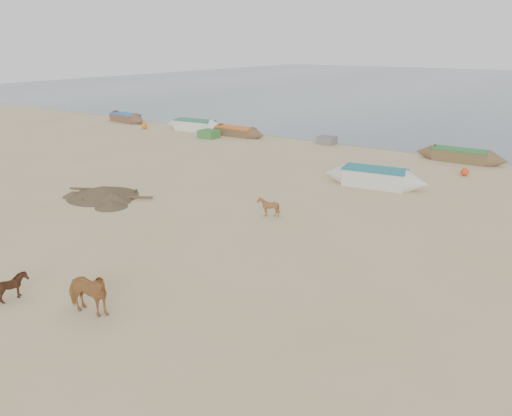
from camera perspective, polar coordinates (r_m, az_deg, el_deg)
The scene contains 8 objects.
ground at distance 16.63m, azimuth -7.90°, elevation -6.87°, with size 140.00×140.00×0.00m, color tan.
cow_adult at distance 14.33m, azimuth -18.80°, elevation -9.20°, with size 0.70×1.53×1.30m, color #9A6432.
calf_front at distance 21.17m, azimuth 1.39°, elevation 0.15°, with size 0.68×0.76×0.84m, color brown.
calf_right at distance 15.97m, azimuth -26.17°, elevation -8.22°, with size 0.81×0.69×0.81m, color #4E2C19.
near_canoe at distance 26.29m, azimuth 13.40°, elevation 3.43°, with size 5.37×1.25×0.97m, color beige, non-canonical shape.
debris_pile at distance 25.06m, azimuth -17.13°, elevation 1.84°, with size 3.39×3.39×0.51m, color brown.
waterline_canoes at distance 33.64m, azimuth 17.26°, elevation 6.19°, with size 60.04×2.86×0.93m.
beach_clutter at distance 32.00m, azimuth 21.37°, elevation 4.96°, with size 44.08×4.64×0.64m.
Camera 1 is at (10.31, -10.98, 7.05)m, focal length 35.00 mm.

